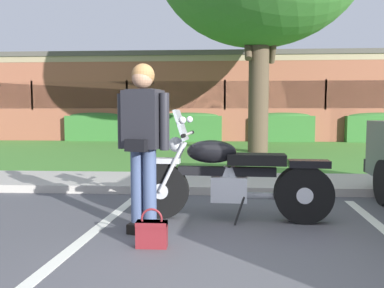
{
  "coord_description": "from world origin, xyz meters",
  "views": [
    {
      "loc": [
        -0.37,
        -2.99,
        1.22
      ],
      "look_at": [
        -0.64,
        1.55,
        0.85
      ],
      "focal_mm": 36.29,
      "sensor_mm": 36.0,
      "label": 1
    }
  ],
  "objects_px": {
    "hedge_right": "(379,127)",
    "brick_building": "(222,101)",
    "hedge_left": "(97,126)",
    "motorcycle": "(238,178)",
    "hedge_center_left": "(188,127)",
    "handbag": "(152,232)",
    "rider_person": "(143,135)",
    "hedge_center_right": "(282,127)"
  },
  "relations": [
    {
      "from": "hedge_right",
      "to": "brick_building",
      "type": "xyz_separation_m",
      "value": [
        -6.19,
        5.34,
        1.22
      ]
    },
    {
      "from": "hedge_left",
      "to": "motorcycle",
      "type": "bearing_deg",
      "value": -65.83
    },
    {
      "from": "hedge_left",
      "to": "hedge_center_left",
      "type": "height_order",
      "value": "same"
    },
    {
      "from": "hedge_right",
      "to": "motorcycle",
      "type": "bearing_deg",
      "value": -118.49
    },
    {
      "from": "handbag",
      "to": "hedge_left",
      "type": "relative_size",
      "value": 0.15
    },
    {
      "from": "rider_person",
      "to": "hedge_right",
      "type": "bearing_deg",
      "value": 58.96
    },
    {
      "from": "handbag",
      "to": "hedge_left",
      "type": "xyz_separation_m",
      "value": [
        -4.4,
        12.58,
        0.51
      ]
    },
    {
      "from": "hedge_right",
      "to": "brick_building",
      "type": "height_order",
      "value": "brick_building"
    },
    {
      "from": "handbag",
      "to": "hedge_right",
      "type": "xyz_separation_m",
      "value": [
        7.15,
        12.58,
        0.51
      ]
    },
    {
      "from": "hedge_center_left",
      "to": "hedge_right",
      "type": "bearing_deg",
      "value": -0.0
    },
    {
      "from": "hedge_left",
      "to": "hedge_right",
      "type": "distance_m",
      "value": 11.54
    },
    {
      "from": "hedge_center_left",
      "to": "motorcycle",
      "type": "bearing_deg",
      "value": -83.26
    },
    {
      "from": "motorcycle",
      "to": "hedge_center_right",
      "type": "bearing_deg",
      "value": 78.02
    },
    {
      "from": "handbag",
      "to": "brick_building",
      "type": "xyz_separation_m",
      "value": [
        0.95,
        17.92,
        1.73
      ]
    },
    {
      "from": "hedge_left",
      "to": "hedge_center_right",
      "type": "xyz_separation_m",
      "value": [
        7.69,
        0.0,
        0.0
      ]
    },
    {
      "from": "rider_person",
      "to": "hedge_center_left",
      "type": "xyz_separation_m",
      "value": [
        -0.39,
        12.13,
        -0.34
      ]
    },
    {
      "from": "hedge_left",
      "to": "hedge_center_right",
      "type": "distance_m",
      "value": 7.69
    },
    {
      "from": "hedge_left",
      "to": "hedge_center_right",
      "type": "height_order",
      "value": "same"
    },
    {
      "from": "handbag",
      "to": "hedge_center_left",
      "type": "distance_m",
      "value": 12.6
    },
    {
      "from": "handbag",
      "to": "hedge_left",
      "type": "height_order",
      "value": "hedge_left"
    },
    {
      "from": "rider_person",
      "to": "handbag",
      "type": "distance_m",
      "value": 0.97
    },
    {
      "from": "motorcycle",
      "to": "brick_building",
      "type": "xyz_separation_m",
      "value": [
        0.12,
        16.98,
        1.39
      ]
    },
    {
      "from": "hedge_center_left",
      "to": "brick_building",
      "type": "relative_size",
      "value": 0.12
    },
    {
      "from": "motorcycle",
      "to": "hedge_center_right",
      "type": "height_order",
      "value": "motorcycle"
    },
    {
      "from": "handbag",
      "to": "hedge_right",
      "type": "relative_size",
      "value": 0.13
    },
    {
      "from": "motorcycle",
      "to": "handbag",
      "type": "distance_m",
      "value": 1.3
    },
    {
      "from": "motorcycle",
      "to": "handbag",
      "type": "height_order",
      "value": "motorcycle"
    },
    {
      "from": "hedge_left",
      "to": "brick_building",
      "type": "relative_size",
      "value": 0.1
    },
    {
      "from": "hedge_left",
      "to": "rider_person",
      "type": "bearing_deg",
      "value": -70.74
    },
    {
      "from": "motorcycle",
      "to": "hedge_left",
      "type": "distance_m",
      "value": 12.76
    },
    {
      "from": "rider_person",
      "to": "brick_building",
      "type": "xyz_separation_m",
      "value": [
        1.11,
        17.48,
        0.88
      ]
    },
    {
      "from": "rider_person",
      "to": "hedge_center_left",
      "type": "relative_size",
      "value": 0.62
    },
    {
      "from": "handbag",
      "to": "hedge_right",
      "type": "bearing_deg",
      "value": 60.4
    },
    {
      "from": "hedge_left",
      "to": "hedge_right",
      "type": "relative_size",
      "value": 0.86
    },
    {
      "from": "hedge_left",
      "to": "hedge_center_left",
      "type": "distance_m",
      "value": 3.85
    },
    {
      "from": "hedge_center_left",
      "to": "hedge_right",
      "type": "relative_size",
      "value": 0.98
    },
    {
      "from": "handbag",
      "to": "hedge_left",
      "type": "bearing_deg",
      "value": 109.26
    },
    {
      "from": "hedge_center_right",
      "to": "hedge_right",
      "type": "height_order",
      "value": "same"
    },
    {
      "from": "hedge_center_left",
      "to": "hedge_center_right",
      "type": "bearing_deg",
      "value": 0.0
    },
    {
      "from": "hedge_center_right",
      "to": "brick_building",
      "type": "height_order",
      "value": "brick_building"
    },
    {
      "from": "hedge_center_right",
      "to": "hedge_left",
      "type": "bearing_deg",
      "value": -180.0
    },
    {
      "from": "motorcycle",
      "to": "hedge_left",
      "type": "relative_size",
      "value": 0.93
    }
  ]
}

